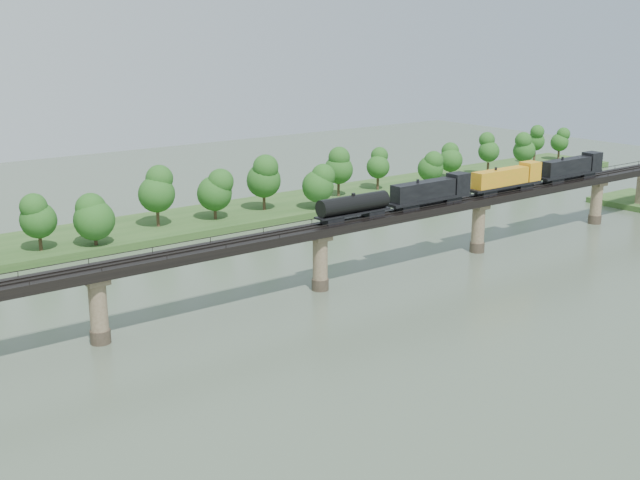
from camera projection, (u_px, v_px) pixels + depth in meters
ground at (444, 342)px, 116.63m from camera, size 400.00×400.00×0.00m
far_bank at (174, 225)px, 181.89m from camera, size 300.00×24.00×1.60m
bridge at (320, 260)px, 138.31m from camera, size 236.00×30.00×11.50m
bridge_superstructure at (320, 224)px, 136.66m from camera, size 220.00×4.90×0.75m
far_treeline at (148, 198)px, 171.57m from camera, size 289.06×17.54×13.60m
freight_train at (482, 183)px, 159.59m from camera, size 79.35×3.09×5.46m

